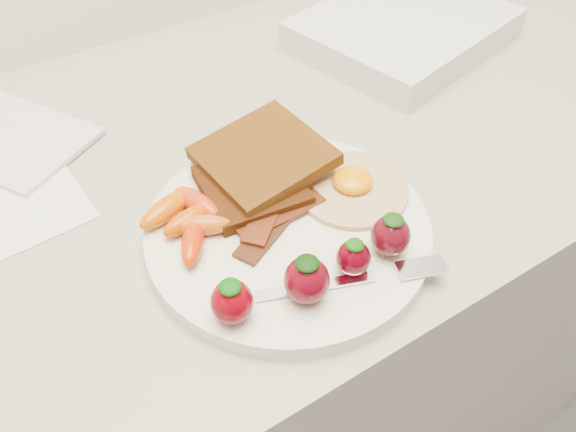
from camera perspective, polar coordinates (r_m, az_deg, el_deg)
counter at (r=0.99m, az=-4.43°, el=-14.13°), size 2.00×0.60×0.90m
plate at (r=0.54m, az=-0.00°, el=-1.41°), size 0.27×0.27×0.02m
toast_lower at (r=0.56m, az=-3.73°, el=2.99°), size 0.10×0.10×0.01m
toast_upper at (r=0.57m, az=-2.55°, el=6.14°), size 0.12×0.12×0.03m
fried_egg at (r=0.56m, az=6.56°, el=3.04°), size 0.15×0.15×0.02m
bacon_strips at (r=0.53m, az=-1.51°, el=-0.13°), size 0.11×0.09×0.01m
baby_carrots at (r=0.53m, az=-10.11°, el=-0.23°), size 0.08×0.10×0.02m
strawberries at (r=0.47m, az=3.24°, el=-5.38°), size 0.19×0.05×0.05m
fork at (r=0.49m, az=7.77°, el=-6.19°), size 0.16×0.07×0.00m
notepad at (r=0.72m, az=-26.61°, el=7.11°), size 0.20×0.22×0.01m
appliance at (r=0.85m, az=11.64°, el=18.11°), size 0.32×0.28×0.04m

